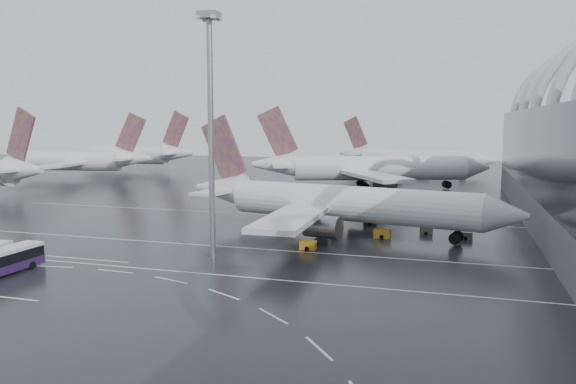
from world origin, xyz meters
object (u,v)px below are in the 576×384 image
(gse_cart_belly_d, at_px, (466,235))
(gse_cart_belly_e, at_px, (370,220))
(jet_remote_mid, at_px, (82,161))
(gse_cart_belly_a, at_px, (382,233))
(floodlight_mast, at_px, (211,106))
(airliner_gate_b, at_px, (367,169))
(airliner_gate_c, at_px, (409,159))
(gse_cart_belly_b, at_px, (426,231))
(gse_cart_belly_c, at_px, (308,245))
(jet_remote_far, at_px, (135,155))
(airliner_main, at_px, (334,203))

(gse_cart_belly_d, relative_size, gse_cart_belly_e, 0.88)
(jet_remote_mid, height_order, gse_cart_belly_a, jet_remote_mid)
(floodlight_mast, relative_size, gse_cart_belly_a, 12.53)
(airliner_gate_b, xyz_separation_m, airliner_gate_c, (6.44, 52.70, -0.51))
(gse_cart_belly_b, relative_size, gse_cart_belly_c, 0.89)
(gse_cart_belly_c, relative_size, gse_cart_belly_e, 0.98)
(gse_cart_belly_a, height_order, gse_cart_belly_b, gse_cart_belly_a)
(gse_cart_belly_a, bearing_deg, gse_cart_belly_e, 106.82)
(airliner_gate_b, height_order, gse_cart_belly_e, airliner_gate_b)
(jet_remote_far, relative_size, gse_cart_belly_e, 21.87)
(airliner_gate_b, relative_size, gse_cart_belly_d, 30.80)
(floodlight_mast, bearing_deg, jet_remote_far, 125.89)
(jet_remote_mid, relative_size, gse_cart_belly_c, 21.33)
(airliner_gate_b, bearing_deg, gse_cart_belly_d, -86.99)
(jet_remote_far, height_order, floodlight_mast, floodlight_mast)
(gse_cart_belly_e, bearing_deg, gse_cart_belly_a, -73.18)
(airliner_gate_c, relative_size, jet_remote_far, 1.11)
(airliner_main, distance_m, airliner_gate_c, 111.98)
(gse_cart_belly_b, distance_m, gse_cart_belly_d, 6.33)
(gse_cart_belly_b, height_order, gse_cart_belly_e, gse_cart_belly_e)
(gse_cart_belly_a, relative_size, gse_cart_belly_d, 1.26)
(jet_remote_far, bearing_deg, floodlight_mast, 128.41)
(airliner_gate_b, bearing_deg, gse_cart_belly_b, -91.54)
(airliner_main, relative_size, jet_remote_mid, 1.17)
(jet_remote_mid, relative_size, gse_cart_belly_e, 20.99)
(airliner_gate_b, xyz_separation_m, jet_remote_far, (-90.45, 33.87, 0.12))
(airliner_gate_c, height_order, gse_cart_belly_b, airliner_gate_c)
(gse_cart_belly_b, bearing_deg, floodlight_mast, -136.76)
(airliner_main, bearing_deg, jet_remote_far, 146.54)
(gse_cart_belly_b, bearing_deg, airliner_main, -167.41)
(airliner_gate_c, relative_size, floodlight_mast, 1.76)
(floodlight_mast, distance_m, gse_cart_belly_e, 40.01)
(jet_remote_mid, xyz_separation_m, jet_remote_far, (0.83, 29.50, 0.24))
(airliner_gate_c, xyz_separation_m, floodlight_mast, (-14.19, -133.10, 14.72))
(jet_remote_far, relative_size, gse_cart_belly_d, 24.97)
(airliner_main, xyz_separation_m, airliner_gate_b, (-3.88, 59.26, 0.71))
(airliner_main, xyz_separation_m, gse_cart_belly_a, (7.93, -1.83, -4.07))
(airliner_gate_c, height_order, jet_remote_mid, jet_remote_mid)
(airliner_main, relative_size, gse_cart_belly_e, 24.64)
(jet_remote_far, bearing_deg, gse_cart_belly_c, 133.92)
(gse_cart_belly_e, bearing_deg, airliner_gate_c, 90.97)
(airliner_main, xyz_separation_m, airliner_gate_c, (2.56, 111.95, 0.20))
(airliner_gate_c, height_order, floodlight_mast, floodlight_mast)
(jet_remote_far, height_order, gse_cart_belly_a, jet_remote_far)
(airliner_gate_c, xyz_separation_m, gse_cart_belly_c, (-3.54, -124.67, -4.34))
(gse_cart_belly_c, height_order, gse_cart_belly_e, gse_cart_belly_e)
(floodlight_mast, bearing_deg, gse_cart_belly_c, 38.38)
(airliner_main, relative_size, gse_cart_belly_a, 22.36)
(airliner_gate_c, bearing_deg, gse_cart_belly_c, -76.59)
(airliner_gate_c, height_order, gse_cart_belly_a, airliner_gate_c)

